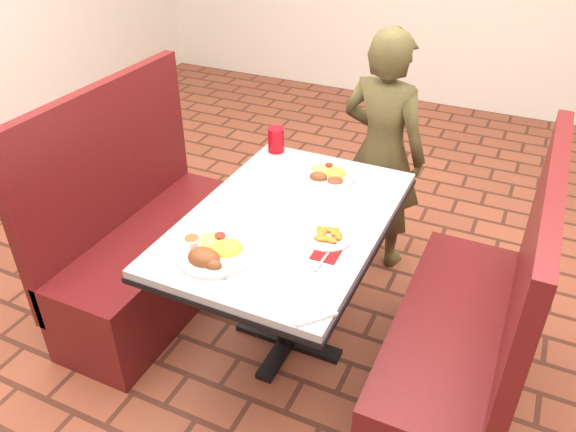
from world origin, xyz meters
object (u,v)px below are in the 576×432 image
(dining_table, at_px, (288,234))
(far_dinner_plate, at_px, (328,173))
(near_dinner_plate, at_px, (213,249))
(red_tumbler, at_px, (276,140))
(booth_bench_right, at_px, (461,344))
(diner_person, at_px, (382,153))
(booth_bench_left, at_px, (149,249))
(plantain_plate, at_px, (327,236))

(dining_table, height_order, far_dinner_plate, far_dinner_plate)
(near_dinner_plate, height_order, red_tumbler, red_tumbler)
(booth_bench_right, xyz_separation_m, diner_person, (-0.65, 0.89, 0.35))
(diner_person, bearing_deg, dining_table, 91.81)
(near_dinner_plate, xyz_separation_m, far_dinner_plate, (0.17, 0.76, -0.01))
(booth_bench_left, height_order, plantain_plate, booth_bench_left)
(far_dinner_plate, bearing_deg, booth_bench_right, -26.72)
(dining_table, bearing_deg, far_dinner_plate, 85.66)
(near_dinner_plate, bearing_deg, booth_bench_left, 150.16)
(diner_person, distance_m, plantain_plate, 0.98)
(plantain_plate, relative_size, red_tumbler, 1.54)
(diner_person, xyz_separation_m, far_dinner_plate, (-0.12, -0.50, 0.09))
(dining_table, relative_size, near_dinner_plate, 4.06)
(diner_person, distance_m, near_dinner_plate, 1.30)
(diner_person, bearing_deg, red_tumbler, 48.23)
(booth_bench_right, xyz_separation_m, plantain_plate, (-0.58, -0.09, 0.43))
(diner_person, relative_size, plantain_plate, 6.97)
(dining_table, height_order, diner_person, diner_person)
(red_tumbler, bearing_deg, diner_person, 36.83)
(booth_bench_right, bearing_deg, dining_table, 180.00)
(plantain_plate, bearing_deg, red_tumbler, 130.55)
(booth_bench_left, height_order, far_dinner_plate, booth_bench_left)
(booth_bench_right, distance_m, plantain_plate, 0.73)
(diner_person, height_order, near_dinner_plate, diner_person)
(dining_table, height_order, red_tumbler, red_tumbler)
(dining_table, height_order, booth_bench_right, booth_bench_right)
(booth_bench_left, distance_m, diner_person, 1.35)
(booth_bench_right, distance_m, diner_person, 1.16)
(diner_person, bearing_deg, far_dinner_plate, 87.88)
(red_tumbler, bearing_deg, plantain_plate, -49.45)
(booth_bench_right, height_order, red_tumbler, booth_bench_right)
(plantain_plate, height_order, red_tumbler, red_tumbler)
(dining_table, bearing_deg, booth_bench_left, 180.00)
(near_dinner_plate, relative_size, far_dinner_plate, 1.15)
(diner_person, bearing_deg, plantain_plate, 105.18)
(dining_table, relative_size, booth_bench_left, 1.01)
(booth_bench_right, xyz_separation_m, near_dinner_plate, (-0.94, -0.38, 0.45))
(booth_bench_right, height_order, diner_person, diner_person)
(booth_bench_left, relative_size, far_dinner_plate, 4.62)
(near_dinner_plate, bearing_deg, plantain_plate, 39.29)
(booth_bench_left, height_order, diner_person, diner_person)
(booth_bench_right, relative_size, diner_person, 0.88)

